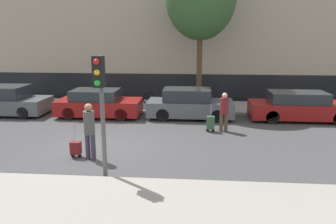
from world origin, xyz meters
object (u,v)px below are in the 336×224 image
parked_car_1 (99,104)px  parked_car_2 (189,104)px  parked_car_0 (7,101)px  pedestrian_left (89,128)px  trolley_right (210,123)px  pedestrian_right (224,110)px  trolley_left (76,148)px  traffic_light (100,93)px  parked_bicycle (159,99)px  parked_car_3 (300,107)px

parked_car_1 → parked_car_2: size_ratio=0.99×
parked_car_0 → pedestrian_left: pedestrian_left is taller
parked_car_1 → parked_car_0: bearing=179.4°
parked_car_1 → trolley_right: (5.32, -2.17, -0.25)m
pedestrian_left → pedestrian_right: pedestrian_left is taller
trolley_left → traffic_light: traffic_light is taller
parked_bicycle → parked_car_0: bearing=-163.4°
traffic_light → parked_car_2: bearing=72.8°
parked_car_1 → parked_car_3: parked_car_3 is taller
parked_car_3 → parked_bicycle: (-6.84, 2.16, -0.14)m
parked_car_2 → trolley_left: bearing=-122.5°
parked_bicycle → pedestrian_right: bearing=-53.7°
pedestrian_right → traffic_light: 6.31m
pedestrian_right → parked_bicycle: bearing=116.1°
pedestrian_right → parked_car_3: bearing=20.1°
trolley_right → parked_bicycle: 5.14m
trolley_left → pedestrian_right: 6.08m
trolley_right → parked_bicycle: (-2.63, 4.41, 0.11)m
parked_car_1 → pedestrian_left: bearing=-76.1°
parked_car_0 → parked_car_3: parked_car_0 is taller
trolley_left → traffic_light: 2.91m
parked_car_0 → pedestrian_right: 10.75m
parked_car_3 → pedestrian_right: size_ratio=2.89×
parked_car_0 → parked_car_1: bearing=-0.6°
parked_car_0 → parked_car_3: bearing=0.1°
parked_car_2 → traffic_light: bearing=-107.2°
trolley_right → traffic_light: 6.09m
parked_car_1 → trolley_left: 5.56m
parked_car_0 → traffic_light: size_ratio=1.17×
pedestrian_left → trolley_right: pedestrian_left is taller
parked_car_3 → parked_bicycle: parked_car_3 is taller
trolley_left → parked_car_0: bearing=135.0°
parked_car_0 → pedestrian_right: (10.53, -2.12, 0.24)m
parked_car_3 → trolley_left: 10.31m
pedestrian_left → trolley_right: size_ratio=1.53×
trolley_left → parked_car_1: bearing=98.9°
parked_car_0 → parked_bicycle: (7.36, 2.19, -0.18)m
parked_car_0 → parked_car_2: 9.08m
pedestrian_left → parked_bicycle: (1.30, 7.85, -0.55)m
parked_car_3 → trolley_left: parked_car_3 is taller
parked_car_3 → trolley_right: (-4.21, -2.25, -0.25)m
parked_car_1 → traffic_light: (2.21, -6.99, 1.78)m
parked_car_2 → parked_car_3: 5.13m
trolley_right → pedestrian_right: bearing=10.3°
trolley_left → trolley_right: trolley_right is taller
parked_car_3 → parked_car_0: bearing=-179.9°
pedestrian_left → pedestrian_right: (4.47, 3.54, -0.13)m
parked_car_3 → traffic_light: 10.34m
parked_car_1 → trolley_left: (0.86, -5.48, -0.31)m
trolley_right → trolley_left: bearing=-143.4°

